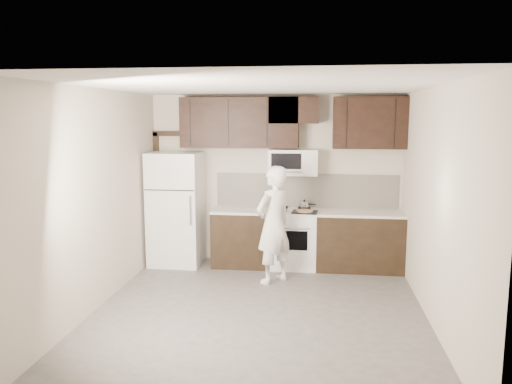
% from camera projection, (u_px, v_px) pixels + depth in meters
% --- Properties ---
extents(floor, '(4.50, 4.50, 0.00)m').
position_uv_depth(floor, '(258.00, 313.00, 6.05)').
color(floor, '#4C4A47').
rests_on(floor, ground).
extents(back_wall, '(4.00, 0.00, 4.00)m').
position_uv_depth(back_wall, '(275.00, 179.00, 8.05)').
color(back_wall, beige).
rests_on(back_wall, ground).
extents(ceiling, '(4.50, 4.50, 0.00)m').
position_uv_depth(ceiling, '(259.00, 86.00, 5.64)').
color(ceiling, white).
rests_on(ceiling, back_wall).
extents(counter_run, '(2.95, 0.64, 0.91)m').
position_uv_depth(counter_run, '(311.00, 239.00, 7.81)').
color(counter_run, black).
rests_on(counter_run, floor).
extents(stove, '(0.76, 0.66, 0.94)m').
position_uv_depth(stove, '(292.00, 238.00, 7.84)').
color(stove, silver).
rests_on(stove, floor).
extents(backsplash, '(2.90, 0.02, 0.54)m').
position_uv_depth(backsplash, '(306.00, 190.00, 8.00)').
color(backsplash, beige).
rests_on(backsplash, counter_run).
extents(upper_cabinets, '(3.48, 0.35, 0.78)m').
position_uv_depth(upper_cabinets, '(288.00, 121.00, 7.71)').
color(upper_cabinets, black).
rests_on(upper_cabinets, back_wall).
extents(microwave, '(0.76, 0.42, 0.40)m').
position_uv_depth(microwave, '(293.00, 162.00, 7.78)').
color(microwave, silver).
rests_on(microwave, upper_cabinets).
extents(refrigerator, '(0.80, 0.76, 1.80)m').
position_uv_depth(refrigerator, '(176.00, 209.00, 7.96)').
color(refrigerator, silver).
rests_on(refrigerator, floor).
extents(door_trim, '(0.50, 0.08, 2.12)m').
position_uv_depth(door_trim, '(160.00, 184.00, 8.26)').
color(door_trim, black).
rests_on(door_trim, floor).
extents(saucepan, '(0.26, 0.15, 0.15)m').
position_uv_depth(saucepan, '(304.00, 205.00, 7.89)').
color(saucepan, silver).
rests_on(saucepan, stove).
extents(baking_tray, '(0.40, 0.31, 0.02)m').
position_uv_depth(baking_tray, '(305.00, 212.00, 7.57)').
color(baking_tray, black).
rests_on(baking_tray, counter_run).
extents(pizza, '(0.27, 0.27, 0.02)m').
position_uv_depth(pizza, '(305.00, 211.00, 7.57)').
color(pizza, '#CFB28B').
rests_on(pizza, baking_tray).
extents(person, '(0.71, 0.73, 1.68)m').
position_uv_depth(person, '(274.00, 225.00, 7.05)').
color(person, silver).
rests_on(person, floor).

